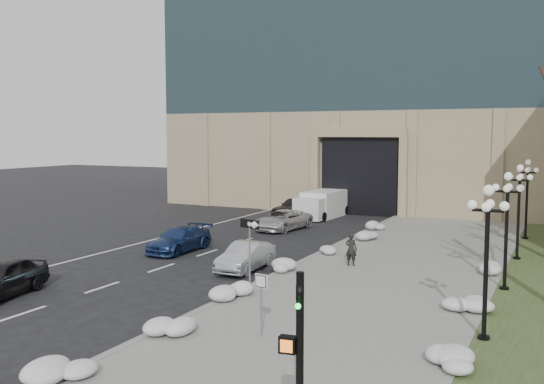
{
  "coord_description": "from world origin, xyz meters",
  "views": [
    {
      "loc": [
        10.34,
        -12.7,
        6.25
      ],
      "look_at": [
        -2.19,
        12.96,
        3.5
      ],
      "focal_mm": 40.0,
      "sensor_mm": 36.0,
      "label": 1
    }
  ],
  "objects": [
    {
      "name": "keep_sign",
      "position": [
        2.2,
        3.23,
        1.5
      ],
      "size": [
        0.44,
        0.1,
        2.04
      ],
      "rotation": [
        0.0,
        0.0,
        -0.13
      ],
      "color": "slate",
      "rests_on": "ground"
    },
    {
      "name": "car_e",
      "position": [
        -8.03,
        28.9,
        0.75
      ],
      "size": [
        2.62,
        4.66,
        1.5
      ],
      "primitive_type": "imported",
      "rotation": [
        0.0,
        0.0,
        -0.2
      ],
      "color": "#28282D",
      "rests_on": "ground"
    },
    {
      "name": "snow_clump_f",
      "position": [
        -0.33,
        20.67,
        0.3
      ],
      "size": [
        1.1,
        1.6,
        0.36
      ],
      "primitive_type": "ellipsoid",
      "color": "white",
      "rests_on": "sidewalk"
    },
    {
      "name": "one_way_sign",
      "position": [
        -0.54,
        7.85,
        2.41
      ],
      "size": [
        1.06,
        0.55,
        2.92
      ],
      "rotation": [
        0.0,
        0.0,
        -0.34
      ],
      "color": "slate",
      "rests_on": "ground"
    },
    {
      "name": "car_a",
      "position": [
        -9.02,
        3.18,
        0.74
      ],
      "size": [
        2.58,
        4.59,
        1.47
      ],
      "primitive_type": "imported",
      "rotation": [
        0.0,
        0.0,
        0.2
      ],
      "color": "black",
      "rests_on": "ground"
    },
    {
      "name": "box_truck",
      "position": [
        -6.05,
        29.63,
        0.95
      ],
      "size": [
        2.44,
        6.28,
        1.96
      ],
      "rotation": [
        0.0,
        0.0,
        -0.05
      ],
      "color": "silver",
      "rests_on": "ground"
    },
    {
      "name": "snow_clump_c",
      "position": [
        -0.5,
        7.26,
        0.3
      ],
      "size": [
        1.1,
        1.6,
        0.36
      ],
      "primitive_type": "ellipsoid",
      "color": "white",
      "rests_on": "sidewalk"
    },
    {
      "name": "pedestrian",
      "position": [
        1.46,
        13.89,
        0.89
      ],
      "size": [
        0.59,
        0.42,
        1.55
      ],
      "primitive_type": "imported",
      "rotation": [
        0.0,
        0.0,
        3.06
      ],
      "color": "black",
      "rests_on": "sidewalk"
    },
    {
      "name": "lamppost_c",
      "position": [
        8.3,
        19.0,
        3.07
      ],
      "size": [
        1.18,
        1.18,
        4.76
      ],
      "color": "black",
      "rests_on": "ground"
    },
    {
      "name": "curb",
      "position": [
        -1.0,
        14.0,
        0.07
      ],
      "size": [
        0.3,
        40.0,
        0.14
      ],
      "primitive_type": "cube",
      "color": "gray",
      "rests_on": "ground"
    },
    {
      "name": "lamppost_a",
      "position": [
        8.3,
        6.0,
        3.07
      ],
      "size": [
        1.18,
        1.18,
        4.76
      ],
      "color": "black",
      "rests_on": "ground"
    },
    {
      "name": "lamppost_b",
      "position": [
        8.3,
        12.5,
        3.07
      ],
      "size": [
        1.18,
        1.18,
        4.76
      ],
      "color": "black",
      "rests_on": "ground"
    },
    {
      "name": "lamppost_d",
      "position": [
        8.3,
        25.5,
        3.07
      ],
      "size": [
        1.18,
        1.18,
        4.76
      ],
      "color": "black",
      "rests_on": "ground"
    },
    {
      "name": "snow_clump_h",
      "position": [
        7.66,
        3.1,
        0.3
      ],
      "size": [
        1.1,
        1.6,
        0.36
      ],
      "primitive_type": "ellipsoid",
      "color": "white",
      "rests_on": "sidewalk"
    },
    {
      "name": "ground",
      "position": [
        0.0,
        0.0,
        0.0
      ],
      "size": [
        160.0,
        160.0,
        0.0
      ],
      "primitive_type": "plane",
      "color": "black",
      "rests_on": "ground"
    },
    {
      "name": "snow_clump_b",
      "position": [
        -0.36,
        2.46,
        0.3
      ],
      "size": [
        1.1,
        1.6,
        0.36
      ],
      "primitive_type": "ellipsoid",
      "color": "white",
      "rests_on": "sidewalk"
    },
    {
      "name": "snow_clump_d",
      "position": [
        -0.9,
        11.42,
        0.3
      ],
      "size": [
        1.1,
        1.6,
        0.36
      ],
      "primitive_type": "ellipsoid",
      "color": "white",
      "rests_on": "sidewalk"
    },
    {
      "name": "sidewalk",
      "position": [
        3.5,
        14.0,
        0.06
      ],
      "size": [
        9.0,
        40.0,
        0.12
      ],
      "primitive_type": "cube",
      "color": "gray",
      "rests_on": "ground"
    },
    {
      "name": "snow_clump_j",
      "position": [
        7.54,
        15.08,
        0.3
      ],
      "size": [
        1.1,
        1.6,
        0.36
      ],
      "primitive_type": "ellipsoid",
      "color": "white",
      "rests_on": "sidewalk"
    },
    {
      "name": "car_b",
      "position": [
        -2.73,
        11.33,
        0.64
      ],
      "size": [
        1.51,
        3.95,
        1.29
      ],
      "primitive_type": "imported",
      "rotation": [
        0.0,
        0.0,
        0.04
      ],
      "color": "#B0B3B8",
      "rests_on": "ground"
    },
    {
      "name": "snow_clump_i",
      "position": [
        7.41,
        9.07,
        0.3
      ],
      "size": [
        1.1,
        1.6,
        0.36
      ],
      "primitive_type": "ellipsoid",
      "color": "white",
      "rests_on": "sidewalk"
    },
    {
      "name": "snow_clump_a",
      "position": [
        -0.84,
        -1.85,
        0.3
      ],
      "size": [
        1.1,
        1.6,
        0.36
      ],
      "primitive_type": "ellipsoid",
      "color": "white",
      "rests_on": "sidewalk"
    },
    {
      "name": "car_d",
      "position": [
        -6.16,
        22.73,
        0.64
      ],
      "size": [
        2.77,
        4.89,
        1.29
      ],
      "primitive_type": "imported",
      "rotation": [
        0.0,
        0.0,
        -0.14
      ],
      "color": "silver",
      "rests_on": "ground"
    },
    {
      "name": "snow_clump_k",
      "position": [
        -0.49,
        6.4,
        0.3
      ],
      "size": [
        1.1,
        1.6,
        0.36
      ],
      "primitive_type": "ellipsoid",
      "color": "white",
      "rests_on": "sidewalk"
    },
    {
      "name": "car_c",
      "position": [
        -8.05,
        13.71,
        0.64
      ],
      "size": [
        1.8,
        4.42,
        1.28
      ],
      "primitive_type": "imported",
      "rotation": [
        0.0,
        0.0,
        -0.0
      ],
      "color": "navy",
      "rests_on": "ground"
    },
    {
      "name": "traffic_signal",
      "position": [
        5.99,
        -2.68,
        1.85
      ],
      "size": [
        0.64,
        0.85,
        3.73
      ],
      "rotation": [
        0.0,
        0.0,
        0.14
      ],
      "color": "black",
      "rests_on": "ground"
    },
    {
      "name": "snow_clump_g",
      "position": [
        -0.55,
        24.62,
        0.3
      ],
      "size": [
        1.1,
        1.6,
        0.36
      ],
      "primitive_type": "ellipsoid",
      "color": "white",
      "rests_on": "sidewalk"
    },
    {
      "name": "snow_clump_e",
      "position": [
        -0.46,
        16.28,
        0.3
      ],
      "size": [
        1.1,
        1.6,
        0.36
      ],
      "primitive_type": "ellipsoid",
      "color": "white",
      "rests_on": "sidewalk"
    }
  ]
}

